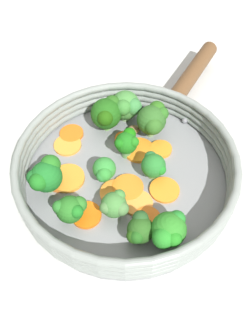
{
  "coord_description": "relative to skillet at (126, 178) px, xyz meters",
  "views": [
    {
      "loc": [
        0.15,
        0.22,
        0.39
      ],
      "look_at": [
        0.0,
        0.0,
        0.03
      ],
      "focal_mm": 35.0,
      "sensor_mm": 36.0,
      "label": 1
    }
  ],
  "objects": [
    {
      "name": "broccoli_floret_6",
      "position": [
        0.04,
        0.09,
        0.03
      ],
      "size": [
        0.04,
        0.04,
        0.04
      ],
      "color": "#67914D",
      "rests_on": "skillet"
    },
    {
      "name": "carrot_slice_10",
      "position": [
        -0.03,
        0.05,
        0.01
      ],
      "size": [
        0.06,
        0.06,
        0.0
      ],
      "primitive_type": "cylinder",
      "rotation": [
        0.0,
        0.0,
        2.24
      ],
      "color": "orange",
      "rests_on": "skillet"
    },
    {
      "name": "broccoli_floret_5",
      "position": [
        0.09,
        0.02,
        0.03
      ],
      "size": [
        0.04,
        0.04,
        0.04
      ],
      "color": "#80B46D",
      "rests_on": "skillet"
    },
    {
      "name": "carrot_slice_0",
      "position": [
        0.03,
        0.02,
        0.01
      ],
      "size": [
        0.05,
        0.05,
        0.0
      ],
      "primitive_type": "cylinder",
      "rotation": [
        0.0,
        0.0,
        1.34
      ],
      "color": "orange",
      "rests_on": "skillet"
    },
    {
      "name": "skillet_rivet_left",
      "position": [
        -0.13,
        -0.03,
        0.01
      ],
      "size": [
        0.01,
        0.01,
        0.01
      ],
      "primitive_type": "sphere",
      "color": "gray",
      "rests_on": "skillet"
    },
    {
      "name": "broccoli_floret_4",
      "position": [
        -0.02,
        -0.03,
        0.04
      ],
      "size": [
        0.04,
        0.03,
        0.04
      ],
      "color": "#619050",
      "rests_on": "skillet"
    },
    {
      "name": "broccoli_floret_1",
      "position": [
        -0.06,
        -0.09,
        0.04
      ],
      "size": [
        0.04,
        0.05,
        0.05
      ],
      "color": "#83A66A",
      "rests_on": "skillet"
    },
    {
      "name": "carrot_slice_9",
      "position": [
        0.02,
        0.07,
        0.01
      ],
      "size": [
        0.04,
        0.04,
        0.01
      ],
      "primitive_type": "cylinder",
      "rotation": [
        0.0,
        0.0,
        6.0
      ],
      "color": "orange",
      "rests_on": "skillet"
    },
    {
      "name": "broccoli_floret_0",
      "position": [
        0.05,
        0.04,
        0.03
      ],
      "size": [
        0.04,
        0.04,
        0.04
      ],
      "color": "#79A15C",
      "rests_on": "skillet"
    },
    {
      "name": "broccoli_floret_10",
      "position": [
        -0.07,
        -0.04,
        0.04
      ],
      "size": [
        0.05,
        0.05,
        0.05
      ],
      "color": "#759454",
      "rests_on": "skillet"
    },
    {
      "name": "carrot_slice_7",
      "position": [
        0.01,
        0.05,
        0.01
      ],
      "size": [
        0.05,
        0.05,
        0.0
      ],
      "primitive_type": "cylinder",
      "rotation": [
        0.0,
        0.0,
        2.8
      ],
      "color": "orange",
      "rests_on": "skillet"
    },
    {
      "name": "broccoli_floret_7",
      "position": [
        0.01,
        0.11,
        0.04
      ],
      "size": [
        0.05,
        0.04,
        0.05
      ],
      "color": "#77A153",
      "rests_on": "skillet"
    },
    {
      "name": "carrot_slice_11",
      "position": [
        0.03,
        -0.11,
        0.01
      ],
      "size": [
        0.05,
        0.05,
        0.0
      ],
      "primitive_type": "cylinder",
      "rotation": [
        0.0,
        0.0,
        3.44
      ],
      "color": "orange",
      "rests_on": "skillet"
    },
    {
      "name": "broccoli_floret_9",
      "position": [
        0.03,
        -0.01,
        0.03
      ],
      "size": [
        0.03,
        0.03,
        0.04
      ],
      "color": "#73A75D",
      "rests_on": "skillet"
    },
    {
      "name": "mushroom_piece_0",
      "position": [
        -0.05,
        -0.06,
        0.02
      ],
      "size": [
        0.02,
        0.02,
        0.01
      ],
      "primitive_type": "ellipsoid",
      "rotation": [
        0.0,
        0.0,
        2.94
      ],
      "color": "brown",
      "rests_on": "skillet"
    },
    {
      "name": "broccoli_floret_2",
      "position": [
        -0.03,
        -0.09,
        0.04
      ],
      "size": [
        0.05,
        0.05,
        0.05
      ],
      "color": "#5F9542",
      "rests_on": "skillet"
    },
    {
      "name": "skillet_rivet_right",
      "position": [
        -0.1,
        -0.09,
        0.01
      ],
      "size": [
        0.01,
        0.01,
        0.01
      ],
      "primitive_type": "sphere",
      "color": "gray",
      "rests_on": "skillet"
    },
    {
      "name": "carrot_slice_6",
      "position": [
        -0.04,
        -0.02,
        0.01
      ],
      "size": [
        0.06,
        0.06,
        0.01
      ],
      "primitive_type": "cylinder",
      "rotation": [
        0.0,
        0.0,
        0.94
      ],
      "color": "orange",
      "rests_on": "skillet"
    },
    {
      "name": "skillet_handle",
      "position": [
        -0.21,
        -0.11,
        0.02
      ],
      "size": [
        0.17,
        0.11,
        0.03
      ],
      "primitive_type": "cylinder",
      "rotation": [
        1.57,
        0.0,
        5.19
      ],
      "color": "brown",
      "rests_on": "skillet"
    },
    {
      "name": "carrot_slice_2",
      "position": [
        0.07,
        -0.04,
        0.01
      ],
      "size": [
        0.06,
        0.06,
        0.01
      ],
      "primitive_type": "cylinder",
      "rotation": [
        0.0,
        0.0,
        5.32
      ],
      "color": "orange",
      "rests_on": "skillet"
    },
    {
      "name": "skillet_rim_wall",
      "position": [
        0.0,
        0.0,
        0.03
      ],
      "size": [
        0.3,
        0.3,
        0.04
      ],
      "color": "gray",
      "rests_on": "skillet"
    },
    {
      "name": "ground_plane",
      "position": [
        0.0,
        0.0,
        -0.01
      ],
      "size": [
        4.0,
        4.0,
        0.0
      ],
      "primitive_type": "plane",
      "color": "#B8BBB7"
    },
    {
      "name": "carrot_slice_3",
      "position": [
        -0.07,
        -0.01,
        0.01
      ],
      "size": [
        0.03,
        0.03,
        0.01
      ],
      "primitive_type": "cylinder",
      "rotation": [
        0.0,
        0.0,
        4.71
      ],
      "color": "orange",
      "rests_on": "skillet"
    },
    {
      "name": "skillet",
      "position": [
        0.0,
        0.0,
        0.0
      ],
      "size": [
        0.29,
        0.29,
        0.02
      ],
      "primitive_type": "cylinder",
      "color": "gray",
      "rests_on": "ground_plane"
    },
    {
      "name": "carrot_slice_1",
      "position": [
        0.01,
        0.02,
        0.01
      ],
      "size": [
        0.05,
        0.05,
        0.0
      ],
      "primitive_type": "cylinder",
      "rotation": [
        0.0,
        0.0,
        4.99
      ],
      "color": "orange",
      "rests_on": "skillet"
    },
    {
      "name": "carrot_slice_5",
      "position": [
        0.04,
        -0.09,
        0.01
      ],
      "size": [
        0.06,
        0.06,
        0.0
      ],
      "primitive_type": "cylinder",
      "rotation": [
        0.0,
        0.0,
        5.66
      ],
      "color": "orange",
      "rests_on": "skillet"
    },
    {
      "name": "broccoli_floret_3",
      "position": [
        -0.03,
        0.02,
        0.03
      ],
      "size": [
        0.03,
        0.04,
        0.04
      ],
      "color": "#6E954C",
      "rests_on": "skillet"
    },
    {
      "name": "carrot_slice_4",
      "position": [
        0.08,
        0.03,
        0.01
      ],
      "size": [
        0.05,
        0.05,
        0.01
      ],
      "primitive_type": "cylinder",
      "rotation": [
        0.0,
        0.0,
        2.94
      ],
      "color": "orange",
      "rests_on": "skillet"
    },
    {
      "name": "carrot_slice_12",
      "position": [
        -0.03,
        -0.05,
        0.01
      ],
      "size": [
        0.04,
        0.04,
        0.01
      ],
      "primitive_type": "cylinder",
      "rotation": [
        0.0,
        0.0,
        5.86
      ],
      "color": "orange",
      "rests_on": "skillet"
    },
    {
      "name": "broccoli_floret_8",
      "position": [
        0.1,
        -0.04,
        0.04
      ],
      "size": [
        0.05,
        0.04,
        0.05
      ],
      "color": "#7DA355",
      "rests_on": "skillet"
    },
    {
      "name": "carrot_slice_8",
      "position": [
        0.08,
        -0.04,
        0.01
      ],
      "size": [
        0.04,
        0.04,
        0.0
      ],
      "primitive_type": "cylinder",
      "rotation": [
        0.0,
        0.0,
        5.02
      ],
      "color": "orange",
      "rests_on": "skillet"
    }
  ]
}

